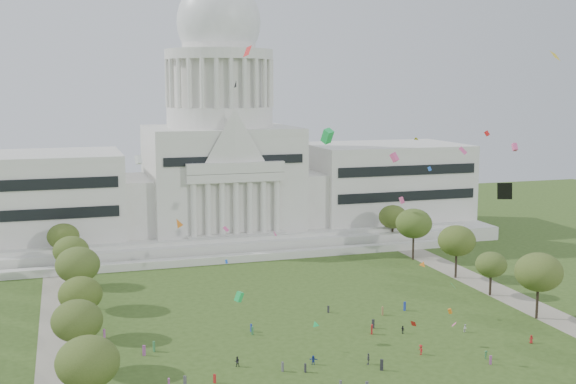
{
  "coord_description": "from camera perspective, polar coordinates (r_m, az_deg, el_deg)",
  "views": [
    {
      "loc": [
        -46.13,
        -101.8,
        46.71
      ],
      "look_at": [
        0.0,
        45.0,
        24.0
      ],
      "focal_mm": 45.0,
      "sensor_mm": 36.0,
      "label": 1
    }
  ],
  "objects": [
    {
      "name": "row_tree_l_6",
      "position": [
        194.77,
        -17.34,
        -3.37
      ],
      "size": [
        8.19,
        8.19,
        11.64
      ],
      "color": "black",
      "rests_on": "ground"
    },
    {
      "name": "row_tree_r_3",
      "position": [
        168.34,
        15.76,
        -5.54
      ],
      "size": [
        7.01,
        7.01,
        9.98
      ],
      "color": "black",
      "rests_on": "ground"
    },
    {
      "name": "row_tree_l_1",
      "position": [
        105.82,
        -15.55,
        -12.83
      ],
      "size": [
        8.86,
        8.86,
        12.59
      ],
      "color": "black",
      "rests_on": "ground"
    },
    {
      "name": "person_8",
      "position": [
        124.59,
        -4.05,
        -13.21
      ],
      "size": [
        0.94,
        0.68,
        1.76
      ],
      "primitive_type": "imported",
      "rotation": [
        0.0,
        0.0,
        2.96
      ],
      "color": "#26262B",
      "rests_on": "ground"
    },
    {
      "name": "capitol",
      "position": [
        221.62,
        -5.33,
        2.03
      ],
      "size": [
        160.0,
        64.5,
        91.3
      ],
      "color": "silver",
      "rests_on": "ground"
    },
    {
      "name": "row_tree_l_4",
      "position": [
        158.68,
        -16.28,
        -5.55
      ],
      "size": [
        9.29,
        9.29,
        13.21
      ],
      "color": "black",
      "rests_on": "ground"
    },
    {
      "name": "distant_crowd",
      "position": [
        130.1,
        -1.01,
        -12.24
      ],
      "size": [
        63.93,
        38.79,
        1.93
      ],
      "color": "olive",
      "rests_on": "ground"
    },
    {
      "name": "person_9",
      "position": [
        132.03,
        15.38,
        -12.29
      ],
      "size": [
        1.07,
        0.94,
        1.49
      ],
      "primitive_type": "imported",
      "rotation": [
        0.0,
        0.0,
        0.58
      ],
      "color": "#33723F",
      "rests_on": "ground"
    },
    {
      "name": "person_2",
      "position": [
        144.35,
        13.83,
        -10.41
      ],
      "size": [
        0.9,
        0.81,
        1.58
      ],
      "primitive_type": "imported",
      "rotation": [
        0.0,
        0.0,
        0.58
      ],
      "color": "silver",
      "rests_on": "ground"
    },
    {
      "name": "person_0",
      "position": [
        141.81,
        18.67,
        -10.96
      ],
      "size": [
        0.89,
        0.73,
        1.57
      ],
      "primitive_type": "imported",
      "rotation": [
        0.0,
        0.0,
        5.93
      ],
      "color": "#B21E1E",
      "rests_on": "ground"
    },
    {
      "name": "row_tree_l_3",
      "position": [
        141.09,
        -16.09,
        -7.78
      ],
      "size": [
        8.12,
        8.12,
        11.55
      ],
      "color": "black",
      "rests_on": "ground"
    },
    {
      "name": "ground",
      "position": [
        121.13,
        6.6,
        -14.34
      ],
      "size": [
        400.0,
        400.0,
        0.0
      ],
      "primitive_type": "plane",
      "color": "#334A19",
      "rests_on": "ground"
    },
    {
      "name": "person_3",
      "position": [
        131.36,
        10.44,
        -12.16
      ],
      "size": [
        0.63,
        1.18,
        1.81
      ],
      "primitive_type": "imported",
      "rotation": [
        0.0,
        0.0,
        4.73
      ],
      "color": "#B21E1E",
      "rests_on": "ground"
    },
    {
      "name": "row_tree_l_5",
      "position": [
        177.0,
        -16.78,
        -4.46
      ],
      "size": [
        8.33,
        8.33,
        11.85
      ],
      "color": "black",
      "rests_on": "ground"
    },
    {
      "name": "person_10",
      "position": [
        141.22,
        9.06,
        -10.7
      ],
      "size": [
        0.73,
        1.01,
        1.55
      ],
      "primitive_type": "imported",
      "rotation": [
        0.0,
        0.0,
        1.85
      ],
      "color": "#26262B",
      "rests_on": "ground"
    },
    {
      "name": "kite_swarm",
      "position": [
        124.83,
        7.16,
        0.84
      ],
      "size": [
        98.9,
        104.18,
        63.3
      ],
      "color": "blue",
      "rests_on": "ground"
    },
    {
      "name": "row_tree_r_4",
      "position": [
        180.88,
        13.19,
        -3.77
      ],
      "size": [
        9.19,
        9.19,
        13.06
      ],
      "color": "black",
      "rests_on": "ground"
    },
    {
      "name": "row_tree_l_2",
      "position": [
        125.09,
        -16.33,
        -9.74
      ],
      "size": [
        8.42,
        8.42,
        11.97
      ],
      "color": "black",
      "rests_on": "ground"
    },
    {
      "name": "row_tree_r_6",
      "position": [
        214.51,
        8.29,
        -1.95
      ],
      "size": [
        8.42,
        8.42,
        11.97
      ],
      "color": "black",
      "rests_on": "ground"
    },
    {
      "name": "path_right",
      "position": [
        168.56,
        17.54,
        -8.09
      ],
      "size": [
        8.0,
        160.0,
        0.04
      ],
      "primitive_type": "cube",
      "color": "gray",
      "rests_on": "ground"
    },
    {
      "name": "row_tree_r_2",
      "position": [
        154.09,
        19.2,
        -6.0
      ],
      "size": [
        9.55,
        9.55,
        13.58
      ],
      "color": "black",
      "rests_on": "ground"
    },
    {
      "name": "path_left",
      "position": [
        139.84,
        -17.54,
        -11.51
      ],
      "size": [
        8.0,
        160.0,
        0.04
      ],
      "primitive_type": "cube",
      "color": "gray",
      "rests_on": "ground"
    },
    {
      "name": "person_5",
      "position": [
        125.18,
        2.01,
        -13.12
      ],
      "size": [
        1.59,
        1.19,
        1.6
      ],
      "primitive_type": "imported",
      "rotation": [
        0.0,
        0.0,
        2.68
      ],
      "color": "navy",
      "rests_on": "ground"
    },
    {
      "name": "row_tree_r_5",
      "position": [
        197.4,
        9.91,
        -2.47
      ],
      "size": [
        9.82,
        9.82,
        13.96
      ],
      "color": "black",
      "rests_on": "ground"
    },
    {
      "name": "person_4",
      "position": [
        125.86,
        6.37,
        -12.96
      ],
      "size": [
        0.96,
        1.29,
        1.96
      ],
      "primitive_type": "imported",
      "rotation": [
        0.0,
        0.0,
        4.39
      ],
      "color": "#4C4C51",
      "rests_on": "ground"
    }
  ]
}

